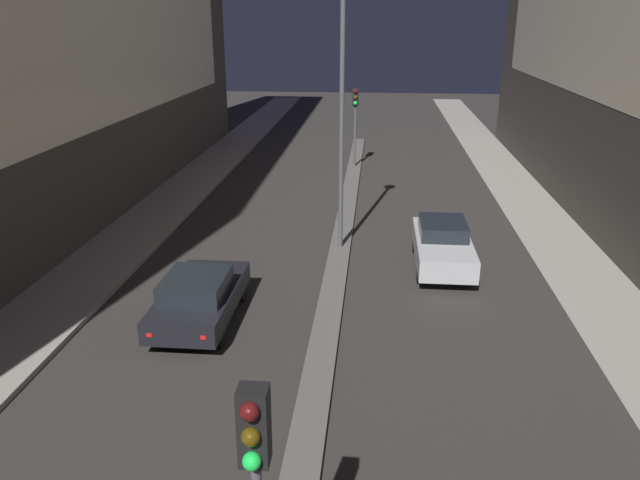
% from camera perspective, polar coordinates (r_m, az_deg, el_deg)
% --- Properties ---
extents(median_strip, '(0.71, 37.83, 0.12)m').
position_cam_1_polar(median_strip, '(23.38, 2.08, 0.55)').
color(median_strip, '#56544F').
rests_on(median_strip, ground).
extents(traffic_light_near, '(0.32, 0.42, 4.12)m').
position_cam_1_polar(traffic_light_near, '(7.12, -5.90, -20.78)').
color(traffic_light_near, '#4C4C51').
rests_on(traffic_light_near, median_strip).
extents(traffic_light_mid, '(0.32, 0.42, 4.12)m').
position_cam_1_polar(traffic_light_mid, '(33.36, 3.25, 11.85)').
color(traffic_light_mid, '#4C4C51').
rests_on(traffic_light_mid, median_strip).
extents(street_lamp, '(0.54, 0.54, 9.11)m').
position_cam_1_polar(street_lamp, '(20.63, 2.05, 15.73)').
color(street_lamp, '#4C4C51').
rests_on(street_lamp, median_strip).
extents(car_left_lane, '(1.87, 4.22, 1.42)m').
position_cam_1_polar(car_left_lane, '(16.97, -10.98, -5.11)').
color(car_left_lane, black).
rests_on(car_left_lane, ground).
extents(car_right_lane, '(1.75, 4.32, 1.47)m').
position_cam_1_polar(car_right_lane, '(20.67, 11.15, -0.41)').
color(car_right_lane, '#B2B2B7').
rests_on(car_right_lane, ground).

